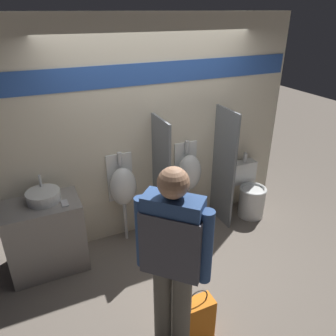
{
  "coord_description": "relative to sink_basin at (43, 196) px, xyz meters",
  "views": [
    {
      "loc": [
        -1.42,
        -2.94,
        2.72
      ],
      "look_at": [
        0.0,
        0.17,
        1.05
      ],
      "focal_mm": 35.0,
      "sensor_mm": 36.0,
      "label": 1
    }
  ],
  "objects": [
    {
      "name": "ground_plane",
      "position": [
        1.39,
        -0.36,
        -0.91
      ],
      "size": [
        16.0,
        16.0,
        0.0
      ],
      "primitive_type": "plane",
      "color": "#70665B"
    },
    {
      "name": "display_wall",
      "position": [
        1.39,
        0.23,
        0.45
      ],
      "size": [
        3.78,
        0.07,
        2.7
      ],
      "color": "beige",
      "rests_on": "ground_plane"
    },
    {
      "name": "sink_counter",
      "position": [
        -0.05,
        -0.05,
        -0.48
      ],
      "size": [
        0.81,
        0.52,
        0.85
      ],
      "color": "gray",
      "rests_on": "ground_plane"
    },
    {
      "name": "sink_basin",
      "position": [
        0.0,
        0.0,
        0.0
      ],
      "size": [
        0.36,
        0.36,
        0.25
      ],
      "color": "silver",
      "rests_on": "sink_counter"
    },
    {
      "name": "cell_phone",
      "position": [
        0.19,
        -0.16,
        -0.05
      ],
      "size": [
        0.07,
        0.14,
        0.01
      ],
      "color": "#B7B7BC",
      "rests_on": "sink_counter"
    },
    {
      "name": "divider_near_counter",
      "position": [
        1.36,
        -0.05,
        -0.1
      ],
      "size": [
        0.03,
        0.5,
        1.61
      ],
      "color": "slate",
      "rests_on": "ground_plane"
    },
    {
      "name": "divider_mid",
      "position": [
        2.27,
        -0.05,
        -0.1
      ],
      "size": [
        0.03,
        0.5,
        1.61
      ],
      "color": "slate",
      "rests_on": "ground_plane"
    },
    {
      "name": "urinal_near_counter",
      "position": [
        0.91,
        0.09,
        -0.13
      ],
      "size": [
        0.33,
        0.25,
        1.19
      ],
      "color": "silver",
      "rests_on": "ground_plane"
    },
    {
      "name": "urinal_far",
      "position": [
        1.82,
        0.09,
        -0.13
      ],
      "size": [
        0.33,
        0.25,
        1.19
      ],
      "color": "silver",
      "rests_on": "ground_plane"
    },
    {
      "name": "toilet",
      "position": [
        2.72,
        -0.09,
        -0.59
      ],
      "size": [
        0.38,
        0.55,
        0.89
      ],
      "color": "silver",
      "rests_on": "ground_plane"
    },
    {
      "name": "person_in_vest",
      "position": [
        0.82,
        -1.53,
        0.11
      ],
      "size": [
        0.49,
        0.49,
        1.76
      ],
      "rotation": [
        0.0,
        0.0,
        2.36
      ],
      "color": "#666056",
      "rests_on": "ground_plane"
    },
    {
      "name": "shopping_bag",
      "position": [
        1.05,
        -1.57,
        -0.69
      ],
      "size": [
        0.29,
        0.16,
        0.57
      ],
      "color": "orange",
      "rests_on": "ground_plane"
    }
  ]
}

